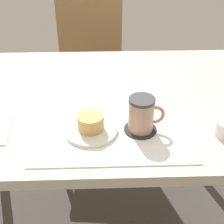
{
  "coord_description": "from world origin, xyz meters",
  "views": [
    {
      "loc": [
        0.02,
        -0.98,
        1.35
      ],
      "look_at": [
        0.05,
        -0.18,
        0.81
      ],
      "focal_mm": 50.0,
      "sensor_mm": 36.0,
      "label": 1
    }
  ],
  "objects_px": {
    "coffee_mug": "(142,114)",
    "pastry": "(91,122)",
    "pastry_plate": "(91,130)",
    "wooden_chair": "(89,69)",
    "dining_table": "(98,114)"
  },
  "relations": [
    {
      "from": "dining_table",
      "to": "pastry",
      "type": "relative_size",
      "value": 15.88
    },
    {
      "from": "wooden_chair",
      "to": "pastry",
      "type": "bearing_deg",
      "value": 97.49
    },
    {
      "from": "pastry_plate",
      "to": "pastry",
      "type": "xyz_separation_m",
      "value": [
        0.0,
        0.0,
        0.03
      ]
    },
    {
      "from": "wooden_chair",
      "to": "pastry",
      "type": "height_order",
      "value": "wooden_chair"
    },
    {
      "from": "dining_table",
      "to": "pastry_plate",
      "type": "height_order",
      "value": "pastry_plate"
    },
    {
      "from": "coffee_mug",
      "to": "wooden_chair",
      "type": "bearing_deg",
      "value": 101.86
    },
    {
      "from": "wooden_chair",
      "to": "pastry",
      "type": "distance_m",
      "value": 0.99
    },
    {
      "from": "pastry_plate",
      "to": "coffee_mug",
      "type": "height_order",
      "value": "coffee_mug"
    },
    {
      "from": "coffee_mug",
      "to": "pastry",
      "type": "bearing_deg",
      "value": -178.93
    },
    {
      "from": "pastry_plate",
      "to": "pastry",
      "type": "distance_m",
      "value": 0.03
    },
    {
      "from": "dining_table",
      "to": "pastry_plate",
      "type": "relative_size",
      "value": 7.75
    },
    {
      "from": "wooden_chair",
      "to": "coffee_mug",
      "type": "bearing_deg",
      "value": 106.74
    },
    {
      "from": "dining_table",
      "to": "wooden_chair",
      "type": "height_order",
      "value": "wooden_chair"
    },
    {
      "from": "dining_table",
      "to": "coffee_mug",
      "type": "distance_m",
      "value": 0.29
    },
    {
      "from": "pastry_plate",
      "to": "coffee_mug",
      "type": "bearing_deg",
      "value": 1.07
    }
  ]
}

